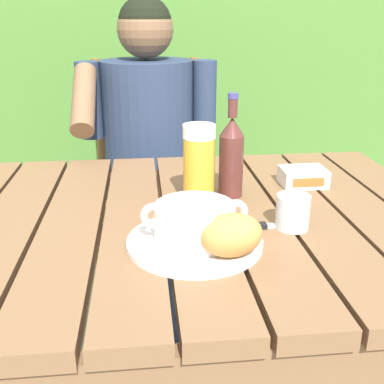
{
  "coord_description": "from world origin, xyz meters",
  "views": [
    {
      "loc": [
        -0.1,
        -0.95,
        1.14
      ],
      "look_at": [
        -0.01,
        -0.05,
        0.79
      ],
      "focal_mm": 43.71,
      "sensor_mm": 36.0,
      "label": 1
    }
  ],
  "objects_px": {
    "water_glass_small": "(293,212)",
    "butter_tub": "(303,177)",
    "serving_plate": "(195,242)",
    "table_knife": "(265,226)",
    "bread_roll": "(231,235)",
    "beer_glass": "(199,165)",
    "soup_bowl": "(195,221)",
    "chair_near_diner": "(150,185)",
    "person_eating": "(148,143)",
    "beer_bottle": "(231,155)"
  },
  "relations": [
    {
      "from": "beer_glass",
      "to": "water_glass_small",
      "type": "xyz_separation_m",
      "value": [
        0.18,
        -0.15,
        -0.06
      ]
    },
    {
      "from": "beer_glass",
      "to": "water_glass_small",
      "type": "distance_m",
      "value": 0.24
    },
    {
      "from": "serving_plate",
      "to": "beer_bottle",
      "type": "distance_m",
      "value": 0.29
    },
    {
      "from": "serving_plate",
      "to": "butter_tub",
      "type": "relative_size",
      "value": 2.28
    },
    {
      "from": "person_eating",
      "to": "soup_bowl",
      "type": "bearing_deg",
      "value": -85.03
    },
    {
      "from": "serving_plate",
      "to": "beer_bottle",
      "type": "xyz_separation_m",
      "value": [
        0.12,
        0.25,
        0.1
      ]
    },
    {
      "from": "serving_plate",
      "to": "beer_glass",
      "type": "bearing_deg",
      "value": 80.85
    },
    {
      "from": "soup_bowl",
      "to": "table_knife",
      "type": "bearing_deg",
      "value": 21.4
    },
    {
      "from": "serving_plate",
      "to": "table_knife",
      "type": "distance_m",
      "value": 0.16
    },
    {
      "from": "water_glass_small",
      "to": "butter_tub",
      "type": "height_order",
      "value": "water_glass_small"
    },
    {
      "from": "beer_glass",
      "to": "water_glass_small",
      "type": "height_order",
      "value": "beer_glass"
    },
    {
      "from": "chair_near_diner",
      "to": "beer_bottle",
      "type": "xyz_separation_m",
      "value": [
        0.18,
        -0.77,
        0.35
      ]
    },
    {
      "from": "table_knife",
      "to": "serving_plate",
      "type": "bearing_deg",
      "value": -158.6
    },
    {
      "from": "person_eating",
      "to": "table_knife",
      "type": "height_order",
      "value": "person_eating"
    },
    {
      "from": "soup_bowl",
      "to": "bread_roll",
      "type": "xyz_separation_m",
      "value": [
        0.06,
        -0.07,
        0.0
      ]
    },
    {
      "from": "person_eating",
      "to": "beer_glass",
      "type": "xyz_separation_m",
      "value": [
        0.1,
        -0.62,
        0.11
      ]
    },
    {
      "from": "beer_glass",
      "to": "chair_near_diner",
      "type": "bearing_deg",
      "value": 97.08
    },
    {
      "from": "person_eating",
      "to": "beer_glass",
      "type": "relative_size",
      "value": 6.38
    },
    {
      "from": "beer_bottle",
      "to": "water_glass_small",
      "type": "distance_m",
      "value": 0.23
    },
    {
      "from": "water_glass_small",
      "to": "butter_tub",
      "type": "bearing_deg",
      "value": 66.73
    },
    {
      "from": "water_glass_small",
      "to": "serving_plate",
      "type": "bearing_deg",
      "value": -165.36
    },
    {
      "from": "beer_glass",
      "to": "table_knife",
      "type": "xyz_separation_m",
      "value": [
        0.12,
        -0.14,
        -0.09
      ]
    },
    {
      "from": "chair_near_diner",
      "to": "butter_tub",
      "type": "height_order",
      "value": "chair_near_diner"
    },
    {
      "from": "bread_roll",
      "to": "water_glass_small",
      "type": "bearing_deg",
      "value": 38.87
    },
    {
      "from": "water_glass_small",
      "to": "butter_tub",
      "type": "xyz_separation_m",
      "value": [
        0.11,
        0.25,
        -0.01
      ]
    },
    {
      "from": "bread_roll",
      "to": "beer_glass",
      "type": "bearing_deg",
      "value": 95.21
    },
    {
      "from": "beer_glass",
      "to": "butter_tub",
      "type": "distance_m",
      "value": 0.31
    },
    {
      "from": "beer_glass",
      "to": "butter_tub",
      "type": "height_order",
      "value": "beer_glass"
    },
    {
      "from": "serving_plate",
      "to": "water_glass_small",
      "type": "relative_size",
      "value": 3.68
    },
    {
      "from": "butter_tub",
      "to": "table_knife",
      "type": "bearing_deg",
      "value": -123.67
    },
    {
      "from": "chair_near_diner",
      "to": "table_knife",
      "type": "height_order",
      "value": "chair_near_diner"
    },
    {
      "from": "bread_roll",
      "to": "butter_tub",
      "type": "xyz_separation_m",
      "value": [
        0.26,
        0.37,
        -0.03
      ]
    },
    {
      "from": "water_glass_small",
      "to": "table_knife",
      "type": "distance_m",
      "value": 0.06
    },
    {
      "from": "beer_glass",
      "to": "bread_roll",
      "type": "bearing_deg",
      "value": -84.79
    },
    {
      "from": "beer_glass",
      "to": "butter_tub",
      "type": "bearing_deg",
      "value": 19.42
    },
    {
      "from": "beer_bottle",
      "to": "butter_tub",
      "type": "height_order",
      "value": "beer_bottle"
    },
    {
      "from": "chair_near_diner",
      "to": "person_eating",
      "type": "height_order",
      "value": "person_eating"
    },
    {
      "from": "person_eating",
      "to": "serving_plate",
      "type": "height_order",
      "value": "person_eating"
    },
    {
      "from": "beer_glass",
      "to": "person_eating",
      "type": "bearing_deg",
      "value": 99.56
    },
    {
      "from": "beer_glass",
      "to": "soup_bowl",
      "type": "bearing_deg",
      "value": -99.15
    },
    {
      "from": "serving_plate",
      "to": "water_glass_small",
      "type": "bearing_deg",
      "value": 14.64
    },
    {
      "from": "soup_bowl",
      "to": "water_glass_small",
      "type": "bearing_deg",
      "value": 14.64
    },
    {
      "from": "serving_plate",
      "to": "table_knife",
      "type": "height_order",
      "value": "serving_plate"
    },
    {
      "from": "soup_bowl",
      "to": "table_knife",
      "type": "relative_size",
      "value": 1.33
    },
    {
      "from": "chair_near_diner",
      "to": "bread_roll",
      "type": "distance_m",
      "value": 1.14
    },
    {
      "from": "water_glass_small",
      "to": "table_knife",
      "type": "relative_size",
      "value": 0.46
    },
    {
      "from": "serving_plate",
      "to": "bread_roll",
      "type": "bearing_deg",
      "value": -49.4
    },
    {
      "from": "beer_bottle",
      "to": "water_glass_small",
      "type": "height_order",
      "value": "beer_bottle"
    },
    {
      "from": "chair_near_diner",
      "to": "water_glass_small",
      "type": "bearing_deg",
      "value": -74.03
    },
    {
      "from": "bread_roll",
      "to": "beer_glass",
      "type": "relative_size",
      "value": 0.7
    }
  ]
}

